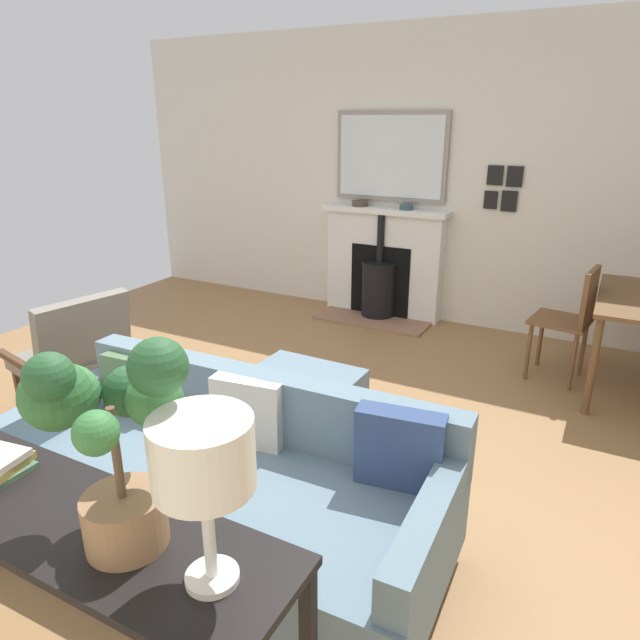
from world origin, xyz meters
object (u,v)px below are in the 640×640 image
(armchair_accent, at_px, (75,350))
(fireplace, at_px, (382,270))
(table_lamp_far_end, at_px, (203,460))
(mantel_bowl_near, at_px, (360,203))
(sofa, at_px, (227,482))
(potted_plant, at_px, (106,426))
(dining_chair_near_fireplace, at_px, (573,315))
(ottoman, at_px, (301,399))
(console_table, at_px, (53,529))
(mantel_bowl_far, at_px, (406,207))

(armchair_accent, bearing_deg, fireplace, 161.34)
(table_lamp_far_end, bearing_deg, mantel_bowl_near, -160.56)
(fireplace, distance_m, sofa, 3.42)
(mantel_bowl_near, xyz_separation_m, potted_plant, (4.22, 1.17, 0.02))
(armchair_accent, xyz_separation_m, table_lamp_far_end, (1.36, 2.20, 0.66))
(sofa, bearing_deg, dining_chair_near_fireplace, 155.14)
(armchair_accent, bearing_deg, sofa, 72.36)
(sofa, height_order, potted_plant, potted_plant)
(mantel_bowl_near, xyz_separation_m, armchair_accent, (2.87, -0.70, -0.63))
(fireplace, height_order, ottoman, fireplace)
(ottoman, xyz_separation_m, potted_plant, (1.83, 0.46, 0.88))
(fireplace, height_order, mantel_bowl_near, mantel_bowl_near)
(sofa, relative_size, dining_chair_near_fireplace, 2.34)
(fireplace, xyz_separation_m, console_table, (4.22, 0.60, 0.22))
(fireplace, xyz_separation_m, mantel_bowl_near, (-0.01, -0.26, 0.64))
(fireplace, relative_size, potted_plant, 1.95)
(table_lamp_far_end, bearing_deg, console_table, -90.00)
(table_lamp_far_end, bearing_deg, fireplace, -163.75)
(mantel_bowl_near, distance_m, ottoman, 2.64)
(mantel_bowl_far, height_order, armchair_accent, mantel_bowl_far)
(sofa, xyz_separation_m, dining_chair_near_fireplace, (-2.61, 1.21, 0.21))
(armchair_accent, relative_size, console_table, 0.52)
(mantel_bowl_near, distance_m, dining_chair_near_fireplace, 2.29)
(mantel_bowl_near, bearing_deg, mantel_bowl_far, 90.00)
(console_table, bearing_deg, ottoman, -174.93)
(mantel_bowl_near, xyz_separation_m, table_lamp_far_end, (4.23, 1.49, 0.03))
(potted_plant, bearing_deg, fireplace, -167.92)
(console_table, distance_m, table_lamp_far_end, 0.77)
(console_table, height_order, potted_plant, potted_plant)
(fireplace, distance_m, table_lamp_far_end, 4.44)
(ottoman, distance_m, dining_chair_near_fireplace, 2.15)
(console_table, height_order, dining_chair_near_fireplace, dining_chair_near_fireplace)
(table_lamp_far_end, distance_m, potted_plant, 0.33)
(table_lamp_far_end, relative_size, dining_chair_near_fireplace, 0.53)
(sofa, relative_size, ottoman, 3.08)
(fireplace, relative_size, dining_chair_near_fireplace, 1.40)
(potted_plant, bearing_deg, console_table, -88.38)
(armchair_accent, height_order, console_table, armchair_accent)
(ottoman, distance_m, table_lamp_far_end, 2.19)
(mantel_bowl_far, distance_m, ottoman, 2.55)
(sofa, xyz_separation_m, console_table, (0.86, -0.00, 0.37))
(mantel_bowl_near, distance_m, mantel_bowl_far, 0.48)
(sofa, bearing_deg, armchair_accent, -107.64)
(armchair_accent, height_order, dining_chair_near_fireplace, dining_chair_near_fireplace)
(armchair_accent, bearing_deg, table_lamp_far_end, 58.31)
(armchair_accent, relative_size, table_lamp_far_end, 1.85)
(fireplace, height_order, console_table, fireplace)
(mantel_bowl_far, height_order, sofa, mantel_bowl_far)
(ottoman, bearing_deg, console_table, 5.07)
(ottoman, height_order, console_table, console_table)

